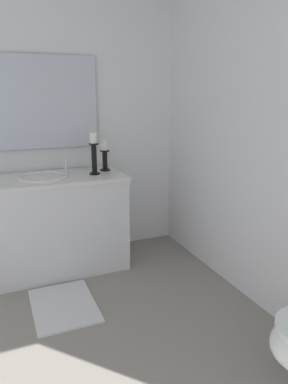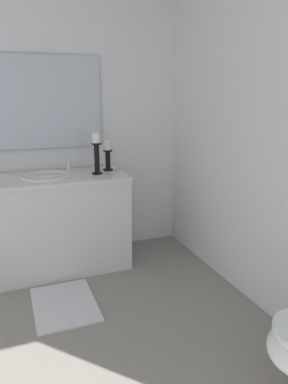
# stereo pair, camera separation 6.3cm
# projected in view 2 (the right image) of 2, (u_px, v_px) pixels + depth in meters

# --- Properties ---
(floor) EXTENTS (3.02, 2.53, 0.02)m
(floor) POSITION_uv_depth(u_px,v_px,m) (91.00, 354.00, 2.14)
(floor) COLOR gray
(floor) RESTS_ON ground
(wall_back) EXTENTS (3.02, 0.04, 2.45)m
(wall_back) POSITION_uv_depth(u_px,v_px,m) (281.00, 137.00, 2.26)
(wall_back) COLOR white
(wall_back) RESTS_ON ground
(wall_left) EXTENTS (0.04, 2.53, 2.45)m
(wall_left) POSITION_uv_depth(u_px,v_px,m) (46.00, 125.00, 3.18)
(wall_left) COLOR white
(wall_left) RESTS_ON ground
(vanity_cabinet) EXTENTS (0.58, 1.34, 0.83)m
(vanity_cabinet) POSITION_uv_depth(u_px,v_px,m) (50.00, 224.00, 3.07)
(vanity_cabinet) COLOR silver
(vanity_cabinet) RESTS_ON ground
(sink_basin) EXTENTS (0.40, 0.40, 0.24)m
(sink_basin) POSITION_uv_depth(u_px,v_px,m) (47.00, 181.00, 2.97)
(sink_basin) COLOR white
(sink_basin) RESTS_ON vanity_cabinet
(mirror) EXTENTS (0.02, 1.09, 0.78)m
(mirror) POSITION_uv_depth(u_px,v_px,m) (37.00, 103.00, 3.06)
(mirror) COLOR silver
(candle_holder_tall) EXTENTS (0.09, 0.09, 0.27)m
(candle_holder_tall) POSITION_uv_depth(u_px,v_px,m) (108.00, 154.00, 3.18)
(candle_holder_tall) COLOR black
(candle_holder_tall) RESTS_ON vanity_cabinet
(candle_holder_short) EXTENTS (0.09, 0.09, 0.35)m
(candle_holder_short) POSITION_uv_depth(u_px,v_px,m) (97.00, 152.00, 3.02)
(candle_holder_short) COLOR black
(candle_holder_short) RESTS_ON vanity_cabinet
(bath_mat) EXTENTS (0.60, 0.44, 0.02)m
(bath_mat) POSITION_uv_depth(u_px,v_px,m) (64.00, 304.00, 2.62)
(bath_mat) COLOR silver
(bath_mat) RESTS_ON ground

